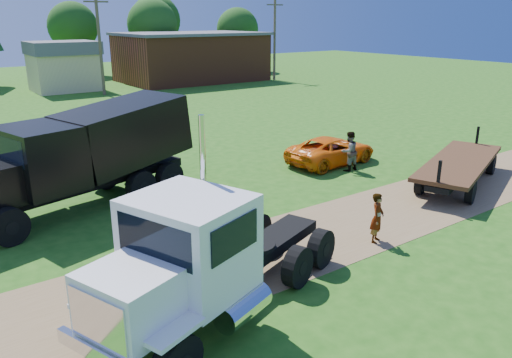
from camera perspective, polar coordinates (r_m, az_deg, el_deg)
ground at (r=16.31m, az=5.15°, el=-7.02°), size 140.00×140.00×0.00m
dirt_track at (r=16.31m, az=5.15°, el=-7.00°), size 120.00×4.20×0.01m
white_semi_tractor at (r=11.50m, az=-7.06°, el=-9.38°), size 7.96×4.90×4.74m
black_dump_truck at (r=19.71m, az=-18.61°, el=3.11°), size 9.14×4.81×3.88m
orange_pickup at (r=24.77m, az=8.61°, el=3.26°), size 4.95×2.54×1.34m
flatbed_trailer at (r=23.16m, az=22.19°, el=1.43°), size 7.64×4.66×1.88m
spectator_a at (r=16.33m, az=13.69°, el=-4.34°), size 0.71×0.62×1.64m
spectator_b at (r=23.67m, az=10.60°, el=3.14°), size 0.92×0.72×1.87m
brick_building at (r=58.31m, az=-7.42°, el=13.70°), size 15.40×10.40×5.30m
tan_shed at (r=53.11m, az=-21.07°, el=12.02°), size 6.20×5.40×4.70m
utility_poles at (r=48.77m, az=-17.43°, el=14.66°), size 42.20×0.28×9.00m
tree_row at (r=62.44m, az=-23.14°, el=16.03°), size 54.48×15.55×11.36m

